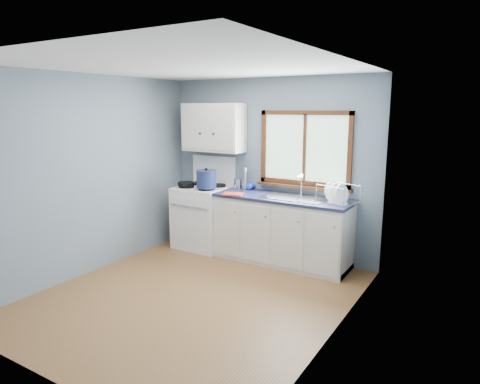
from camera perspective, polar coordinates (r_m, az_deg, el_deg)
The scene contains 19 objects.
floor at distance 4.99m, azimuth -6.05°, elevation -13.73°, with size 3.20×3.60×0.02m, color brown.
ceiling at distance 4.55m, azimuth -6.73°, elevation 16.46°, with size 3.20×3.60×0.02m, color white.
wall_back at distance 6.12m, azimuth 4.05°, elevation 3.30°, with size 3.20×0.02×2.50m, color slate.
wall_front at distance 3.40m, azimuth -25.41°, elevation -4.19°, with size 3.20×0.02×2.50m, color slate.
wall_left at distance 5.72m, azimuth -19.26°, elevation 2.15°, with size 0.02×3.60×2.50m, color slate.
wall_right at distance 3.85m, azimuth 12.96°, elevation -1.64°, with size 0.02×3.60×2.50m, color slate.
gas_range at distance 6.47m, azimuth -4.93°, elevation -3.10°, with size 0.76×0.69×1.36m.
base_cabinets at distance 5.86m, azimuth 5.59°, elevation -5.49°, with size 1.85×0.60×0.88m.
countertop at distance 5.74m, azimuth 5.68°, elevation -0.80°, with size 1.89×0.64×0.04m, color #181B37.
sink at distance 5.67m, azimuth 7.31°, elevation -1.40°, with size 0.84×0.46×0.44m.
window at distance 5.83m, azimuth 8.59°, elevation 5.05°, with size 1.36×0.10×1.03m.
upper_cabinets at distance 6.35m, azimuth -3.57°, elevation 8.58°, with size 0.95×0.35×0.70m.
skillet at distance 6.35m, azimuth -7.19°, elevation 1.10°, with size 0.38×0.31×0.05m.
stockpot at distance 6.11m, azimuth -4.51°, elevation 1.75°, with size 0.33×0.33×0.29m.
utensil_crock at distance 6.26m, azimuth -0.28°, elevation 1.16°, with size 0.15×0.15×0.37m.
thermos at distance 6.18m, azimuth 0.61°, elevation 1.83°, with size 0.08×0.08×0.32m, color silver.
soap_bottle at distance 6.14m, azimuth 1.04°, elevation 1.37°, with size 0.09×0.09×0.24m, color blue.
dish_towel at distance 5.82m, azimuth -0.94°, elevation -0.28°, with size 0.27×0.19×0.02m, color red.
dish_rack at distance 5.50m, azimuth 12.81°, elevation -0.68°, with size 0.54×0.47×0.24m.
Camera 1 is at (2.78, -3.58, 2.09)m, focal length 32.00 mm.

